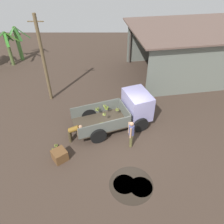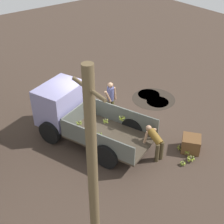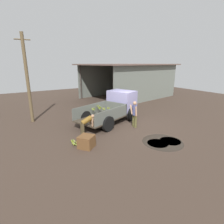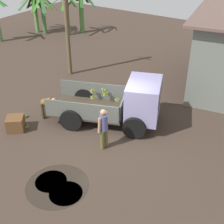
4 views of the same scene
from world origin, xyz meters
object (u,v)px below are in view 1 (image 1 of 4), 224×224
object	(u,v)px
utility_pole	(44,61)
banana_bunch_on_ground_3	(66,154)
person_foreground_visitor	(131,133)
cargo_truck	(129,109)
banana_bunch_on_ground_2	(54,151)
banana_bunch_on_ground_0	(60,153)
wooden_crate_0	(60,155)
person_worker_loading	(74,131)
banana_bunch_on_ground_1	(56,146)

from	to	relation	value
utility_pole	banana_bunch_on_ground_3	bearing A→B (deg)	-69.73
person_foreground_visitor	cargo_truck	bearing A→B (deg)	-85.30
banana_bunch_on_ground_3	cargo_truck	bearing A→B (deg)	37.83
banana_bunch_on_ground_2	cargo_truck	bearing A→B (deg)	31.08
utility_pole	banana_bunch_on_ground_2	xyz separation A→B (m)	(1.25, -5.07, -2.81)
utility_pole	banana_bunch_on_ground_0	bearing A→B (deg)	-73.17
wooden_crate_0	cargo_truck	bearing A→B (deg)	38.64
cargo_truck	banana_bunch_on_ground_2	world-z (taller)	cargo_truck
utility_pole	banana_bunch_on_ground_3	world-z (taller)	utility_pole
cargo_truck	banana_bunch_on_ground_2	distance (m)	4.91
person_worker_loading	wooden_crate_0	bearing A→B (deg)	-112.34
cargo_truck	banana_bunch_on_ground_0	world-z (taller)	cargo_truck
banana_bunch_on_ground_1	banana_bunch_on_ground_0	bearing A→B (deg)	-61.83
banana_bunch_on_ground_0	banana_bunch_on_ground_3	size ratio (longest dim) A/B	1.17
banana_bunch_on_ground_1	wooden_crate_0	size ratio (longest dim) A/B	0.29
person_foreground_visitor	wooden_crate_0	world-z (taller)	person_foreground_visitor
banana_bunch_on_ground_3	wooden_crate_0	world-z (taller)	wooden_crate_0
banana_bunch_on_ground_0	banana_bunch_on_ground_2	bearing A→B (deg)	149.22
cargo_truck	banana_bunch_on_ground_3	distance (m)	4.46
person_worker_loading	banana_bunch_on_ground_3	distance (m)	1.26
cargo_truck	banana_bunch_on_ground_0	size ratio (longest dim) A/B	18.36
banana_bunch_on_ground_3	wooden_crate_0	xyz separation A→B (m)	(-0.27, -0.29, 0.20)
person_worker_loading	banana_bunch_on_ground_1	size ratio (longest dim) A/B	5.89
utility_pole	person_foreground_visitor	bearing A→B (deg)	-40.09
person_worker_loading	banana_bunch_on_ground_1	xyz separation A→B (m)	(-0.99, -0.48, -0.63)
person_foreground_visitor	banana_bunch_on_ground_0	size ratio (longest dim) A/B	6.22
cargo_truck	wooden_crate_0	size ratio (longest dim) A/B	7.27
banana_bunch_on_ground_0	banana_bunch_on_ground_3	distance (m)	0.35
cargo_truck	utility_pole	distance (m)	6.26
banana_bunch_on_ground_1	person_worker_loading	bearing A→B (deg)	25.63
cargo_truck	banana_bunch_on_ground_1	world-z (taller)	cargo_truck
banana_bunch_on_ground_0	banana_bunch_on_ground_2	size ratio (longest dim) A/B	0.88
cargo_truck	utility_pole	xyz separation A→B (m)	(-5.38, 2.58, 1.90)
banana_bunch_on_ground_1	cargo_truck	bearing A→B (deg)	27.07
banana_bunch_on_ground_0	banana_bunch_on_ground_1	bearing A→B (deg)	118.17
banana_bunch_on_ground_2	wooden_crate_0	size ratio (longest dim) A/B	0.45
utility_pole	wooden_crate_0	xyz separation A→B (m)	(1.67, -5.55, -2.65)
banana_bunch_on_ground_0	person_foreground_visitor	bearing A→B (deg)	11.05
banana_bunch_on_ground_3	banana_bunch_on_ground_1	bearing A→B (deg)	139.13
cargo_truck	banana_bunch_on_ground_1	distance (m)	4.71
cargo_truck	person_worker_loading	bearing A→B (deg)	-173.13
banana_bunch_on_ground_3	wooden_crate_0	distance (m)	0.44
banana_bunch_on_ground_2	wooden_crate_0	bearing A→B (deg)	-48.28
person_worker_loading	banana_bunch_on_ground_1	world-z (taller)	person_worker_loading
person_foreground_visitor	person_worker_loading	world-z (taller)	person_foreground_visitor
cargo_truck	wooden_crate_0	distance (m)	4.81
person_worker_loading	banana_bunch_on_ground_0	xyz separation A→B (m)	(-0.67, -1.07, -0.59)
person_worker_loading	banana_bunch_on_ground_0	distance (m)	1.40
banana_bunch_on_ground_1	banana_bunch_on_ground_3	size ratio (longest dim) A/B	0.86
cargo_truck	person_foreground_visitor	xyz separation A→B (m)	(0.01, -1.96, -0.12)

